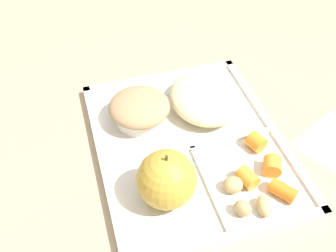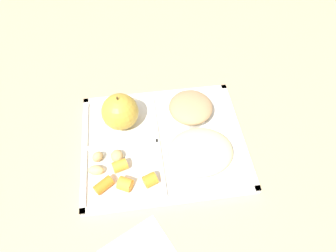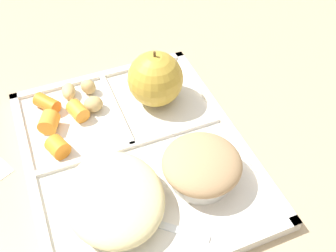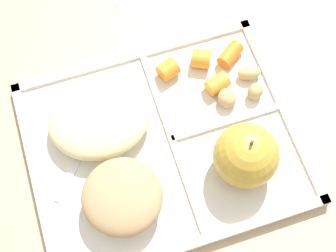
{
  "view_description": "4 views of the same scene",
  "coord_description": "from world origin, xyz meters",
  "px_view_note": "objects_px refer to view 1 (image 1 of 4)",
  "views": [
    {
      "loc": [
        -0.39,
        0.15,
        0.48
      ],
      "look_at": [
        0.0,
        0.03,
        0.06
      ],
      "focal_mm": 42.45,
      "sensor_mm": 36.0,
      "label": 1
    },
    {
      "loc": [
        -0.04,
        -0.35,
        0.56
      ],
      "look_at": [
        0.01,
        0.02,
        0.04
      ],
      "focal_mm": 31.75,
      "sensor_mm": 36.0,
      "label": 2
    },
    {
      "loc": [
        0.33,
        -0.09,
        0.43
      ],
      "look_at": [
        0.01,
        0.04,
        0.05
      ],
      "focal_mm": 43.02,
      "sensor_mm": 36.0,
      "label": 3
    },
    {
      "loc": [
        0.06,
        0.21,
        0.6
      ],
      "look_at": [
        -0.01,
        0.0,
        0.07
      ],
      "focal_mm": 50.95,
      "sensor_mm": 36.0,
      "label": 4
    }
  ],
  "objects_px": {
    "green_apple": "(167,179)",
    "bran_muffin": "(139,109)",
    "lunch_tray": "(189,145)",
    "plastic_fork": "(186,99)"
  },
  "relations": [
    {
      "from": "plastic_fork",
      "to": "lunch_tray",
      "type": "bearing_deg",
      "value": 164.64
    },
    {
      "from": "lunch_tray",
      "to": "bran_muffin",
      "type": "bearing_deg",
      "value": 41.08
    },
    {
      "from": "lunch_tray",
      "to": "bran_muffin",
      "type": "xyz_separation_m",
      "value": [
        0.07,
        0.06,
        0.03
      ]
    },
    {
      "from": "bran_muffin",
      "to": "plastic_fork",
      "type": "distance_m",
      "value": 0.1
    },
    {
      "from": "lunch_tray",
      "to": "plastic_fork",
      "type": "distance_m",
      "value": 0.1
    },
    {
      "from": "green_apple",
      "to": "bran_muffin",
      "type": "xyz_separation_m",
      "value": [
        0.16,
        0.0,
        -0.02
      ]
    },
    {
      "from": "lunch_tray",
      "to": "bran_muffin",
      "type": "relative_size",
      "value": 3.55
    },
    {
      "from": "green_apple",
      "to": "plastic_fork",
      "type": "height_order",
      "value": "green_apple"
    },
    {
      "from": "green_apple",
      "to": "lunch_tray",
      "type": "bearing_deg",
      "value": -35.95
    },
    {
      "from": "green_apple",
      "to": "plastic_fork",
      "type": "xyz_separation_m",
      "value": [
        0.19,
        -0.09,
        -0.04
      ]
    }
  ]
}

